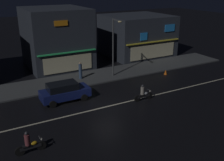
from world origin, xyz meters
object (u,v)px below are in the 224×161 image
Objects in this scene: streetlamp_mid at (114,43)px; motorcycle_following at (29,144)px; traffic_cone at (166,72)px; pedestrian_on_sidewalk at (80,71)px; motorcycle_lead at (143,94)px; parked_car_near_kerb at (64,91)px.

motorcycle_following is at bearing -139.54° from streetlamp_mid.
traffic_cone is (5.62, -2.01, -3.61)m from streetlamp_mid.
motorcycle_following is (-7.66, -10.59, -0.35)m from pedestrian_on_sidewalk.
motorcycle_following is at bearing 150.84° from pedestrian_on_sidewalk.
pedestrian_on_sidewalk is 3.32× the size of traffic_cone.
pedestrian_on_sidewalk is at bearing 163.82° from streetlamp_mid.
streetlamp_mid reaches higher than motorcycle_lead.
motorcycle_lead is (2.85, -7.59, -0.35)m from pedestrian_on_sidewalk.
pedestrian_on_sidewalk is 0.42× the size of parked_car_near_kerb.
motorcycle_lead reaches higher than traffic_cone.
traffic_cone is at bearing -149.11° from motorcycle_lead.
motorcycle_following is 18.46m from traffic_cone.
pedestrian_on_sidewalk is at bearing 161.70° from traffic_cone.
streetlamp_mid is 3.29× the size of motorcycle_lead.
streetlamp_mid is 6.98m from traffic_cone.
streetlamp_mid is at bearing -100.99° from motorcycle_lead.
motorcycle_lead is at bearing -96.12° from streetlamp_mid.
pedestrian_on_sidewalk is 8.12m from motorcycle_lead.
pedestrian_on_sidewalk is at bearing -127.32° from parked_car_near_kerb.
pedestrian_on_sidewalk reaches higher than motorcycle_lead.
parked_car_near_kerb is at bearing -33.29° from motorcycle_lead.
parked_car_near_kerb is 12.52m from traffic_cone.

